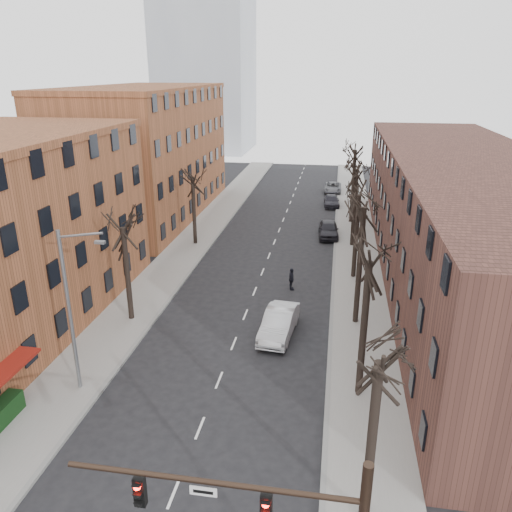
% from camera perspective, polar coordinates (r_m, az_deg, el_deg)
% --- Properties ---
extents(sidewalk_left, '(4.00, 90.00, 0.15)m').
position_cam_1_polar(sidewalk_left, '(50.54, -7.06, 1.80)').
color(sidewalk_left, gray).
rests_on(sidewalk_left, ground).
extents(sidewalk_right, '(4.00, 90.00, 0.15)m').
position_cam_1_polar(sidewalk_right, '(48.65, 11.36, 0.79)').
color(sidewalk_right, gray).
rests_on(sidewalk_right, ground).
extents(building_left_far, '(12.00, 28.00, 14.00)m').
position_cam_1_polar(building_left_far, '(59.76, -12.45, 11.24)').
color(building_left_far, brown).
rests_on(building_left_far, ground).
extents(building_right, '(12.00, 50.00, 10.00)m').
position_cam_1_polar(building_right, '(43.56, 22.55, 4.08)').
color(building_right, '#4E2C24').
rests_on(building_right, ground).
extents(tree_right_b, '(5.20, 5.20, 10.80)m').
position_cam_1_polar(tree_right_b, '(28.06, 11.60, -15.16)').
color(tree_right_b, black).
rests_on(tree_right_b, ground).
extents(tree_right_c, '(5.20, 5.20, 11.60)m').
position_cam_1_polar(tree_right_c, '(34.89, 11.25, -7.52)').
color(tree_right_c, black).
rests_on(tree_right_c, ground).
extents(tree_right_d, '(5.20, 5.20, 10.00)m').
position_cam_1_polar(tree_right_d, '(42.13, 11.02, -2.44)').
color(tree_right_d, black).
rests_on(tree_right_d, ground).
extents(tree_right_e, '(5.20, 5.20, 10.80)m').
position_cam_1_polar(tree_right_e, '(49.61, 10.86, 1.12)').
color(tree_right_e, black).
rests_on(tree_right_e, ground).
extents(tree_right_f, '(5.20, 5.20, 11.60)m').
position_cam_1_polar(tree_right_f, '(57.22, 10.75, 3.75)').
color(tree_right_f, black).
rests_on(tree_right_f, ground).
extents(tree_left_a, '(5.20, 5.20, 9.50)m').
position_cam_1_polar(tree_left_a, '(35.72, -14.00, -7.06)').
color(tree_left_a, black).
rests_on(tree_left_a, ground).
extents(tree_left_b, '(5.20, 5.20, 9.50)m').
position_cam_1_polar(tree_left_b, '(49.55, -6.93, 1.33)').
color(tree_left_b, black).
rests_on(tree_left_b, ground).
extents(streetlight, '(2.45, 0.22, 9.03)m').
position_cam_1_polar(streetlight, '(26.94, -20.32, -5.33)').
color(streetlight, slate).
rests_on(streetlight, ground).
extents(silver_sedan, '(2.31, 5.37, 1.72)m').
position_cam_1_polar(silver_sedan, '(32.45, 2.64, -7.66)').
color(silver_sedan, silver).
rests_on(silver_sedan, ground).
extents(parked_car_near, '(2.28, 5.00, 1.66)m').
position_cam_1_polar(parked_car_near, '(51.72, 8.29, 3.06)').
color(parked_car_near, black).
rests_on(parked_car_near, ground).
extents(parked_car_mid, '(2.12, 4.67, 1.33)m').
position_cam_1_polar(parked_car_mid, '(63.80, 8.63, 6.23)').
color(parked_car_mid, '#212129').
rests_on(parked_car_mid, ground).
extents(parked_car_far, '(2.29, 4.97, 1.38)m').
position_cam_1_polar(parked_car_far, '(71.19, 8.77, 7.74)').
color(parked_car_far, '#5C5E64').
rests_on(parked_car_far, ground).
extents(pedestrian_crossing, '(0.73, 1.13, 1.79)m').
position_cam_1_polar(pedestrian_crossing, '(38.91, 4.07, -2.65)').
color(pedestrian_crossing, black).
rests_on(pedestrian_crossing, ground).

